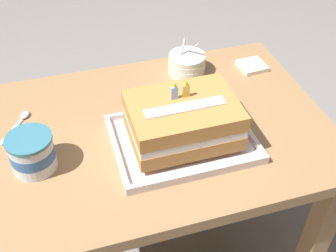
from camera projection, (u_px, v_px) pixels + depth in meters
dining_table at (155, 157)px, 1.24m from camera, size 0.97×0.67×0.68m
foil_tray at (182, 140)px, 1.12m from camera, size 0.36×0.28×0.02m
birthday_cake at (183, 120)px, 1.07m from camera, size 0.27×0.20×0.15m
bowl_stack at (187, 64)px, 1.35m from camera, size 0.12×0.12×0.11m
ice_cream_tub at (32, 153)px, 1.02m from camera, size 0.11×0.11×0.10m
serving_spoon_near_tray at (22, 119)px, 1.19m from camera, size 0.09×0.13×0.01m
napkin_pile at (252, 66)px, 1.38m from camera, size 0.09×0.09×0.01m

